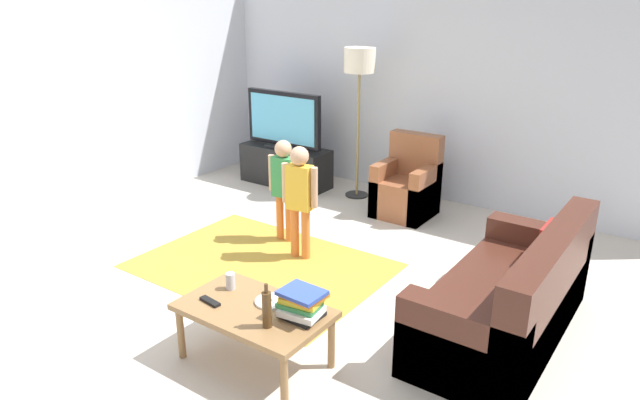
# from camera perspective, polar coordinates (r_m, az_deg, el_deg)

# --- Properties ---
(ground) EXTENTS (7.80, 7.80, 0.00)m
(ground) POSITION_cam_1_polar(r_m,az_deg,el_deg) (4.89, -4.12, -9.17)
(ground) COLOR beige
(wall_back) EXTENTS (6.00, 0.12, 2.70)m
(wall_back) POSITION_cam_1_polar(r_m,az_deg,el_deg) (6.92, 11.77, 11.07)
(wall_back) COLOR silver
(wall_back) RESTS_ON ground
(wall_left) EXTENTS (0.12, 6.00, 2.70)m
(wall_left) POSITION_cam_1_polar(r_m,az_deg,el_deg) (6.69, -25.07, 9.32)
(wall_left) COLOR silver
(wall_left) RESTS_ON ground
(area_rug) EXTENTS (2.20, 1.60, 0.01)m
(area_rug) POSITION_cam_1_polar(r_m,az_deg,el_deg) (5.35, -5.81, -6.47)
(area_rug) COLOR #B28C33
(area_rug) RESTS_ON ground
(tv_stand) EXTENTS (1.20, 0.44, 0.50)m
(tv_stand) POSITION_cam_1_polar(r_m,az_deg,el_deg) (7.46, -3.43, 3.37)
(tv_stand) COLOR black
(tv_stand) RESTS_ON ground
(tv) EXTENTS (1.10, 0.28, 0.71)m
(tv) POSITION_cam_1_polar(r_m,az_deg,el_deg) (7.30, -3.63, 7.88)
(tv) COLOR black
(tv) RESTS_ON tv_stand
(couch) EXTENTS (0.80, 1.80, 0.86)m
(couch) POSITION_cam_1_polar(r_m,az_deg,el_deg) (4.39, 18.70, -9.58)
(couch) COLOR #472319
(couch) RESTS_ON ground
(armchair) EXTENTS (0.60, 0.60, 0.90)m
(armchair) POSITION_cam_1_polar(r_m,az_deg,el_deg) (6.50, 8.69, 1.12)
(armchair) COLOR brown
(armchair) RESTS_ON ground
(floor_lamp) EXTENTS (0.36, 0.36, 1.78)m
(floor_lamp) POSITION_cam_1_polar(r_m,az_deg,el_deg) (6.76, 3.95, 12.88)
(floor_lamp) COLOR #262626
(floor_lamp) RESTS_ON ground
(child_near_tv) EXTENTS (0.35, 0.17, 1.04)m
(child_near_tv) POSITION_cam_1_polar(r_m,az_deg,el_deg) (5.65, -3.61, 1.87)
(child_near_tv) COLOR orange
(child_near_tv) RESTS_ON ground
(child_center) EXTENTS (0.36, 0.17, 1.08)m
(child_center) POSITION_cam_1_polar(r_m,az_deg,el_deg) (5.25, -2.03, 0.77)
(child_center) COLOR orange
(child_center) RESTS_ON ground
(coffee_table) EXTENTS (1.00, 0.60, 0.42)m
(coffee_table) POSITION_cam_1_polar(r_m,az_deg,el_deg) (3.89, -6.57, -11.18)
(coffee_table) COLOR olive
(coffee_table) RESTS_ON ground
(book_stack) EXTENTS (0.30, 0.26, 0.19)m
(book_stack) POSITION_cam_1_polar(r_m,az_deg,el_deg) (3.70, -1.81, -10.20)
(book_stack) COLOR black
(book_stack) RESTS_ON coffee_table
(bottle) EXTENTS (0.06, 0.06, 0.30)m
(bottle) POSITION_cam_1_polar(r_m,az_deg,el_deg) (3.60, -5.29, -10.71)
(bottle) COLOR #4C3319
(bottle) RESTS_ON coffee_table
(tv_remote) EXTENTS (0.17, 0.07, 0.02)m
(tv_remote) POSITION_cam_1_polar(r_m,az_deg,el_deg) (3.96, -10.85, -9.85)
(tv_remote) COLOR black
(tv_remote) RESTS_ON coffee_table
(soda_can) EXTENTS (0.07, 0.07, 0.12)m
(soda_can) POSITION_cam_1_polar(r_m,az_deg,el_deg) (4.08, -8.87, -7.96)
(soda_can) COLOR silver
(soda_can) RESTS_ON coffee_table
(plate) EXTENTS (0.22, 0.22, 0.02)m
(plate) POSITION_cam_1_polar(r_m,az_deg,el_deg) (3.91, -4.86, -9.97)
(plate) COLOR white
(plate) RESTS_ON coffee_table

